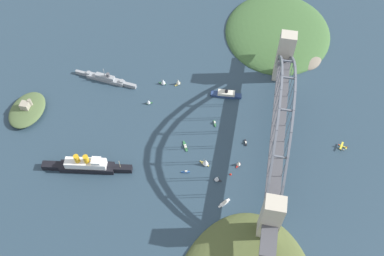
% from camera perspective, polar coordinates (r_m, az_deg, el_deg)
% --- Properties ---
extents(ground_plane, '(1400.00, 1400.00, 0.00)m').
position_cam_1_polar(ground_plane, '(408.00, 11.00, -2.35)').
color(ground_plane, '#283D4C').
extents(harbor_arch_bridge, '(242.86, 15.65, 79.78)m').
position_cam_1_polar(harbor_arch_bridge, '(381.59, 11.77, 0.38)').
color(harbor_arch_bridge, '#BCB29E').
rests_on(harbor_arch_bridge, ground).
extents(headland_east_shore, '(143.55, 123.65, 22.12)m').
position_cam_1_polar(headland_east_shore, '(517.09, 11.80, 12.58)').
color(headland_east_shore, '#3D6033').
rests_on(headland_east_shore, ground).
extents(ocean_liner, '(18.04, 83.05, 21.61)m').
position_cam_1_polar(ocean_liner, '(393.43, -14.28, -4.98)').
color(ocean_liner, black).
rests_on(ocean_liner, ground).
extents(naval_cruiser, '(12.32, 70.59, 17.67)m').
position_cam_1_polar(naval_cruiser, '(459.52, -11.70, 6.65)').
color(naval_cruiser, gray).
rests_on(naval_cruiser, ground).
extents(harbor_ferry_steamer, '(9.15, 32.43, 8.09)m').
position_cam_1_polar(harbor_ferry_steamer, '(437.93, 4.67, 4.66)').
color(harbor_ferry_steamer, navy).
rests_on(harbor_ferry_steamer, ground).
extents(fort_island_mid_harbor, '(47.44, 34.12, 14.82)m').
position_cam_1_polar(fort_island_mid_harbor, '(453.04, -21.62, 2.36)').
color(fort_island_mid_harbor, '#4C6038').
rests_on(fort_island_mid_harbor, ground).
extents(seaplane_taxiing_near_bridge, '(9.37, 8.74, 5.08)m').
position_cam_1_polar(seaplane_taxiing_near_bridge, '(422.12, 19.86, -2.41)').
color(seaplane_taxiing_near_bridge, '#B7B7B2').
rests_on(seaplane_taxiing_near_bridge, ground).
extents(small_boat_0, '(10.79, 9.66, 2.18)m').
position_cam_1_polar(small_boat_0, '(370.75, 4.45, -10.18)').
color(small_boat_0, silver).
rests_on(small_boat_0, ground).
extents(small_boat_1, '(4.85, 6.21, 6.43)m').
position_cam_1_polar(small_boat_1, '(431.28, -5.96, 3.59)').
color(small_boat_1, '#2D6B3D').
rests_on(small_boat_1, ground).
extents(small_boat_2, '(6.31, 6.01, 8.39)m').
position_cam_1_polar(small_boat_2, '(446.07, -1.91, 6.33)').
color(small_boat_2, gold).
rests_on(small_boat_2, ground).
extents(small_boat_3, '(11.72, 6.99, 2.15)m').
position_cam_1_polar(small_boat_3, '(399.15, -0.93, -2.51)').
color(small_boat_3, '#2D6B3D').
rests_on(small_boat_3, ground).
extents(small_boat_4, '(8.07, 3.75, 2.43)m').
position_cam_1_polar(small_boat_4, '(415.37, 3.14, 0.66)').
color(small_boat_4, '#2D6B3D').
rests_on(small_boat_4, ground).
extents(small_boat_5, '(4.10, 7.25, 7.60)m').
position_cam_1_polar(small_boat_5, '(378.30, 3.41, -6.90)').
color(small_boat_5, black).
rests_on(small_boat_5, ground).
extents(small_boat_6, '(5.23, 8.25, 7.43)m').
position_cam_1_polar(small_boat_6, '(447.68, -3.97, 6.34)').
color(small_boat_6, '#2D6B3D').
rests_on(small_boat_6, ground).
extents(small_boat_7, '(7.11, 9.55, 8.79)m').
position_cam_1_polar(small_boat_7, '(385.90, 1.86, -4.68)').
color(small_boat_7, gold).
rests_on(small_boat_7, ground).
extents(small_boat_8, '(7.53, 2.90, 2.28)m').
position_cam_1_polar(small_boat_8, '(404.62, 7.35, -1.99)').
color(small_boat_8, black).
rests_on(small_boat_8, ground).
extents(small_boat_9, '(2.64, 7.68, 2.49)m').
position_cam_1_polar(small_boat_9, '(384.16, -0.87, -6.02)').
color(small_boat_9, '#234C8C').
rests_on(small_boat_9, ground).
extents(small_boat_10, '(6.37, 4.84, 6.83)m').
position_cam_1_polar(small_boat_10, '(388.46, 6.40, -4.82)').
color(small_boat_10, '#B2231E').
rests_on(small_boat_10, ground).
extents(channel_marker_buoy, '(2.20, 2.20, 2.75)m').
position_cam_1_polar(channel_marker_buoy, '(384.42, 5.30, -6.27)').
color(channel_marker_buoy, red).
rests_on(channel_marker_buoy, ground).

